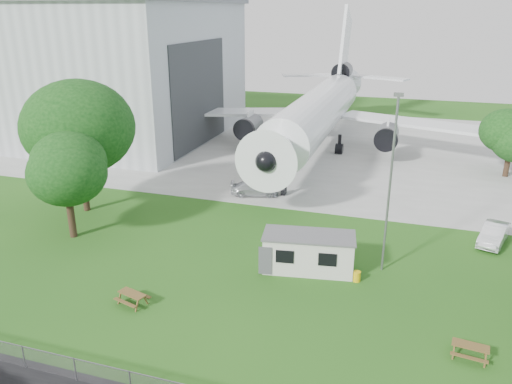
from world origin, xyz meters
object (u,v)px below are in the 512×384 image
(hangar, at_px, (72,66))
(picnic_east, at_px, (469,357))
(site_cabin, at_px, (309,252))
(picnic_west, at_px, (133,304))
(airliner, at_px, (320,109))

(hangar, bearing_deg, picnic_east, -36.55)
(site_cabin, relative_size, picnic_west, 3.84)
(picnic_east, bearing_deg, hangar, 150.71)
(hangar, relative_size, site_cabin, 6.21)
(picnic_west, distance_m, picnic_east, 19.12)
(picnic_west, bearing_deg, airliner, 100.21)
(picnic_east, bearing_deg, site_cabin, 153.32)
(airliner, bearing_deg, hangar, 179.78)
(airliner, xyz_separation_m, picnic_east, (15.19, -37.79, -5.27))
(site_cabin, distance_m, picnic_east, 11.94)
(airliner, distance_m, picnic_east, 41.07)
(picnic_west, xyz_separation_m, picnic_east, (19.10, 0.86, 0.00))
(airliner, relative_size, picnic_east, 26.52)
(picnic_west, bearing_deg, hangar, 145.56)
(airliner, xyz_separation_m, site_cabin, (5.34, -31.16, -3.96))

